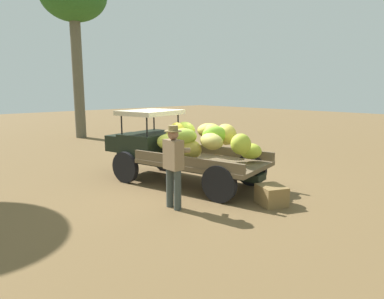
{
  "coord_description": "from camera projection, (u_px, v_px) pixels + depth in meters",
  "views": [
    {
      "loc": [
        -6.3,
        5.78,
        2.42
      ],
      "look_at": [
        -0.13,
        -0.01,
        0.91
      ],
      "focal_mm": 32.14,
      "sensor_mm": 36.0,
      "label": 1
    }
  ],
  "objects": [
    {
      "name": "ground_plane",
      "position": [
        188.0,
        184.0,
        8.84
      ],
      "size": [
        60.0,
        60.0,
        0.0
      ],
      "primitive_type": "plane",
      "color": "brown"
    },
    {
      "name": "truck",
      "position": [
        178.0,
        146.0,
        8.83
      ],
      "size": [
        4.65,
        2.51,
        1.85
      ],
      "rotation": [
        0.0,
        0.0,
        0.22
      ],
      "color": "black",
      "rests_on": "ground"
    },
    {
      "name": "farmer",
      "position": [
        174.0,
        162.0,
        6.89
      ],
      "size": [
        0.53,
        0.47,
        1.7
      ],
      "rotation": [
        0.0,
        0.0,
        -1.62
      ],
      "color": "#3C4440",
      "rests_on": "ground"
    },
    {
      "name": "wooden_crate",
      "position": [
        271.0,
        195.0,
        7.24
      ],
      "size": [
        0.75,
        0.7,
        0.41
      ],
      "primitive_type": "cube",
      "rotation": [
        0.0,
        0.0,
        2.71
      ],
      "color": "olive",
      "rests_on": "ground"
    }
  ]
}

